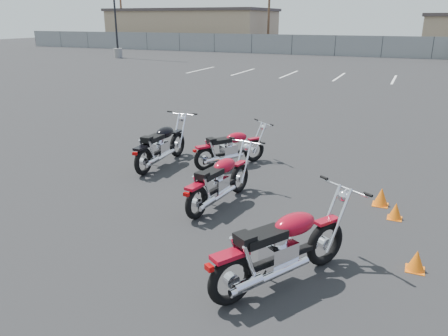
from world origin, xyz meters
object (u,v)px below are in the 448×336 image
at_px(motorcycle_front_red, 230,148).
at_px(motorcycle_second_black, 161,145).
at_px(motorcycle_third_red, 220,181).
at_px(motorcycle_rear_red, 282,248).

bearing_deg(motorcycle_front_red, motorcycle_second_black, -158.42).
bearing_deg(motorcycle_second_black, motorcycle_front_red, 21.58).
height_order(motorcycle_third_red, motorcycle_rear_red, motorcycle_rear_red).
xyz_separation_m(motorcycle_front_red, motorcycle_rear_red, (2.43, -4.07, 0.08)).
xyz_separation_m(motorcycle_second_black, motorcycle_rear_red, (3.90, -3.49, 0.03)).
bearing_deg(motorcycle_front_red, motorcycle_rear_red, -59.14).
height_order(motorcycle_second_black, motorcycle_rear_red, motorcycle_rear_red).
distance_m(motorcycle_second_black, motorcycle_rear_red, 5.24).
bearing_deg(motorcycle_rear_red, motorcycle_second_black, 138.20).
height_order(motorcycle_front_red, motorcycle_rear_red, motorcycle_rear_red).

